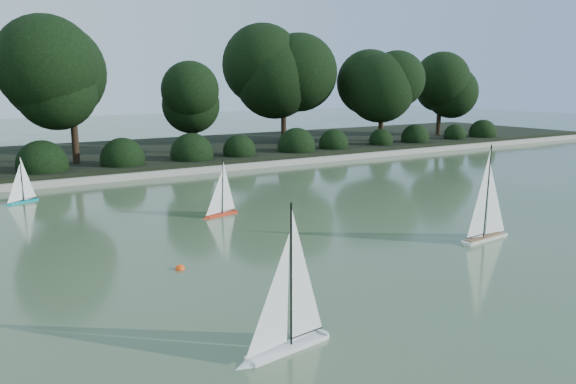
{
  "coord_description": "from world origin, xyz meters",
  "views": [
    {
      "loc": [
        -6.5,
        -6.45,
        2.69
      ],
      "look_at": [
        -1.12,
        2.08,
        0.7
      ],
      "focal_mm": 35.0,
      "sensor_mm": 36.0,
      "label": 1
    }
  ],
  "objects": [
    {
      "name": "tree_line",
      "position": [
        1.23,
        11.44,
        2.64
      ],
      "size": [
        26.31,
        3.93,
        4.39
      ],
      "color": "black",
      "rests_on": "ground"
    },
    {
      "name": "sailboat_orange",
      "position": [
        -1.77,
        3.7,
        0.19
      ],
      "size": [
        0.91,
        0.35,
        1.24
      ],
      "color": "red",
      "rests_on": "ground"
    },
    {
      "name": "sailboat_white_a",
      "position": [
        -3.76,
        -1.97,
        0.26
      ],
      "size": [
        1.2,
        0.33,
        1.63
      ],
      "color": "silver",
      "rests_on": "ground"
    },
    {
      "name": "far_bank",
      "position": [
        0.0,
        13.0,
        0.15
      ],
      "size": [
        40.0,
        8.0,
        0.3
      ],
      "primitive_type": "cube",
      "color": "black",
      "rests_on": "ground"
    },
    {
      "name": "shrub_hedge",
      "position": [
        0.0,
        9.9,
        0.45
      ],
      "size": [
        29.1,
        1.1,
        1.1
      ],
      "color": "black",
      "rests_on": "ground"
    },
    {
      "name": "sailboat_white_b",
      "position": [
        1.47,
        -0.35,
        0.27
      ],
      "size": [
        1.29,
        0.29,
        1.76
      ],
      "color": "silver",
      "rests_on": "ground"
    },
    {
      "name": "ground",
      "position": [
        0.0,
        0.0,
        0.0
      ],
      "size": [
        80.0,
        80.0,
        0.0
      ],
      "primitive_type": "plane",
      "color": "#445734",
      "rests_on": "ground"
    },
    {
      "name": "race_buoy",
      "position": [
        -3.67,
        0.99,
        0.0
      ],
      "size": [
        0.14,
        0.14,
        0.14
      ],
      "primitive_type": "sphere",
      "color": "#FF430D",
      "rests_on": "ground"
    },
    {
      "name": "pond_coping",
      "position": [
        0.0,
        9.0,
        0.09
      ],
      "size": [
        40.0,
        0.35,
        0.18
      ],
      "primitive_type": "cube",
      "color": "gray",
      "rests_on": "ground"
    },
    {
      "name": "sailboat_teal",
      "position": [
        -5.02,
        7.21,
        0.18
      ],
      "size": [
        0.81,
        0.48,
        1.16
      ],
      "color": "#008E9A",
      "rests_on": "ground"
    }
  ]
}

